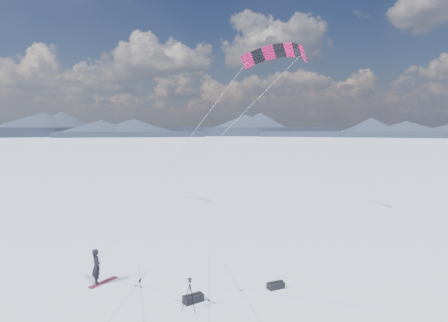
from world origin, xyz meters
TOP-DOWN VIEW (x-y plane):
  - ground at (0.00, 0.00)m, footprint 1800.00×1800.00m
  - horizon_hills at (-0.00, 0.00)m, footprint 704.84×706.81m
  - snow_tracks at (-0.65, -0.35)m, footprint 14.76×10.25m
  - snowkiter at (-1.86, 4.35)m, footprint 0.42×0.64m
  - snowboard at (-1.57, 4.32)m, footprint 1.59×0.91m
  - tripod at (0.56, -0.56)m, footprint 0.67×0.61m
  - gear_bag_a at (1.03, -0.00)m, footprint 0.89×0.43m
  - gear_bag_b at (4.95, -1.02)m, footprint 0.86×0.53m
  - power_kite at (14.19, 9.26)m, footprint 17.51×7.70m

SIDE VIEW (x-z plane):
  - ground at x=0.00m, z-range 0.00..0.00m
  - snowkiter at x=-1.86m, z-range -0.88..0.88m
  - snow_tracks at x=-0.65m, z-range 0.00..0.01m
  - snowboard at x=-1.57m, z-range 0.00..0.04m
  - gear_bag_b at x=4.95m, z-range -0.02..0.34m
  - gear_bag_a at x=1.03m, z-range -0.02..0.37m
  - tripod at x=0.56m, z-range 0.20..1.58m
  - horizon_hills at x=0.00m, z-range -0.73..8.57m
  - power_kite at x=14.19m, z-range 6.79..20.13m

